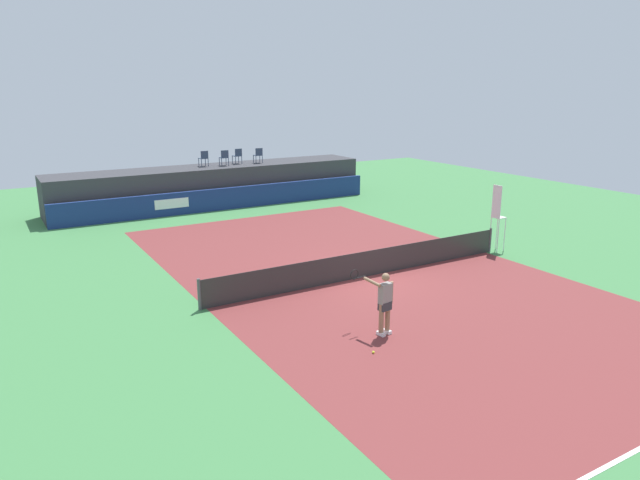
% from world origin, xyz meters
% --- Properties ---
extents(ground_plane, '(48.00, 48.00, 0.00)m').
position_xyz_m(ground_plane, '(0.00, 3.00, 0.00)').
color(ground_plane, '#3D7A42').
extents(court_inner, '(12.00, 22.00, 0.00)m').
position_xyz_m(court_inner, '(0.00, 0.00, 0.00)').
color(court_inner, maroon).
rests_on(court_inner, ground).
extents(sponsor_wall, '(18.00, 0.22, 1.20)m').
position_xyz_m(sponsor_wall, '(-0.01, 13.50, 0.60)').
color(sponsor_wall, navy).
rests_on(sponsor_wall, ground).
extents(spectator_platform, '(18.00, 2.80, 2.20)m').
position_xyz_m(spectator_platform, '(0.00, 15.30, 1.10)').
color(spectator_platform, '#38383D').
rests_on(spectator_platform, ground).
extents(spectator_chair_far_left, '(0.46, 0.46, 0.89)m').
position_xyz_m(spectator_chair_far_left, '(-0.42, 15.35, 2.69)').
color(spectator_chair_far_left, '#2D3D56').
rests_on(spectator_chair_far_left, spectator_platform).
extents(spectator_chair_left, '(0.46, 0.46, 0.89)m').
position_xyz_m(spectator_chair_left, '(0.69, 15.08, 2.69)').
color(spectator_chair_left, '#2D3D56').
rests_on(spectator_chair_left, spectator_platform).
extents(spectator_chair_center, '(0.47, 0.47, 0.89)m').
position_xyz_m(spectator_chair_center, '(1.68, 15.46, 2.69)').
color(spectator_chair_center, '#2D3D56').
rests_on(spectator_chair_center, spectator_platform).
extents(spectator_chair_right, '(0.46, 0.46, 0.89)m').
position_xyz_m(spectator_chair_right, '(2.86, 15.15, 2.69)').
color(spectator_chair_right, '#2D3D56').
rests_on(spectator_chair_right, spectator_platform).
extents(umpire_chair, '(0.46, 0.46, 2.76)m').
position_xyz_m(umpire_chair, '(6.50, -0.00, 1.59)').
color(umpire_chair, white).
rests_on(umpire_chair, ground).
extents(tennis_net, '(12.40, 0.02, 0.95)m').
position_xyz_m(tennis_net, '(0.00, 0.00, 0.47)').
color(tennis_net, '#2D2D2D').
rests_on(tennis_net, ground).
extents(net_post_near, '(0.10, 0.10, 1.00)m').
position_xyz_m(net_post_near, '(-6.20, 0.00, 0.50)').
color(net_post_near, '#4C4C51').
rests_on(net_post_near, ground).
extents(net_post_far, '(0.10, 0.10, 1.00)m').
position_xyz_m(net_post_far, '(6.20, 0.00, 0.50)').
color(net_post_far, '#4C4C51').
rests_on(net_post_far, ground).
extents(tennis_player, '(0.81, 1.12, 1.77)m').
position_xyz_m(tennis_player, '(-2.46, -4.29, 0.96)').
color(tennis_player, white).
rests_on(tennis_player, court_inner).
extents(tennis_ball, '(0.07, 0.07, 0.07)m').
position_xyz_m(tennis_ball, '(-3.40, -5.12, 0.04)').
color(tennis_ball, '#D8EA33').
rests_on(tennis_ball, court_inner).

